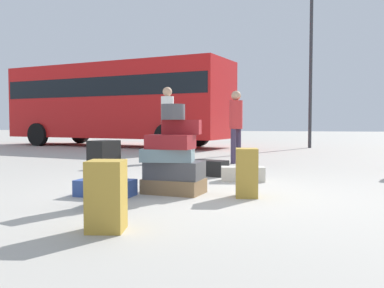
% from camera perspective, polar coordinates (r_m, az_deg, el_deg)
% --- Properties ---
extents(ground_plane, '(80.00, 80.00, 0.00)m').
position_cam_1_polar(ground_plane, '(5.57, 1.43, -6.75)').
color(ground_plane, '#ADA89E').
extents(suitcase_tower, '(0.84, 0.63, 1.18)m').
position_cam_1_polar(suitcase_tower, '(5.57, -2.52, -2.05)').
color(suitcase_tower, olive).
rests_on(suitcase_tower, ground).
extents(suitcase_black_upright_blue, '(0.32, 0.36, 0.74)m').
position_cam_1_polar(suitcase_black_upright_blue, '(4.84, -11.77, -3.89)').
color(suitcase_black_upright_blue, black).
rests_on(suitcase_black_upright_blue, ground).
extents(suitcase_black_behind_tower, '(0.70, 0.51, 0.27)m').
position_cam_1_polar(suitcase_black_behind_tower, '(7.46, 2.33, -3.24)').
color(suitcase_black_behind_tower, black).
rests_on(suitcase_black_behind_tower, ground).
extents(suitcase_tan_foreground_far, '(0.31, 0.33, 0.61)m').
position_cam_1_polar(suitcase_tan_foreground_far, '(5.36, 7.38, -3.86)').
color(suitcase_tan_foreground_far, '#B28C33').
rests_on(suitcase_tan_foreground_far, ground).
extents(suitcase_navy_foreground_near, '(0.75, 0.46, 0.21)m').
position_cam_1_polar(suitcase_navy_foreground_near, '(5.53, -11.59, -5.80)').
color(suitcase_navy_foreground_near, '#334F99').
rests_on(suitcase_navy_foreground_near, ground).
extents(suitcase_tan_left_side, '(0.36, 0.36, 0.61)m').
position_cam_1_polar(suitcase_tan_left_side, '(3.74, -11.47, -6.85)').
color(suitcase_tan_left_side, '#B28C33').
rests_on(suitcase_tan_left_side, ground).
extents(suitcase_cream_white_trunk, '(0.72, 0.39, 0.23)m').
position_cam_1_polar(suitcase_cream_white_trunk, '(6.81, 6.87, -4.03)').
color(suitcase_cream_white_trunk, beige).
rests_on(suitcase_cream_white_trunk, ground).
extents(person_bearded_onlooker, '(0.30, 0.32, 1.65)m').
position_cam_1_polar(person_bearded_onlooker, '(9.70, 5.94, 3.20)').
color(person_bearded_onlooker, '#3F334C').
rests_on(person_bearded_onlooker, ground).
extents(person_passerby_in_red, '(0.30, 0.34, 1.76)m').
position_cam_1_polar(person_passerby_in_red, '(9.93, -3.34, 3.63)').
color(person_passerby_in_red, brown).
rests_on(person_passerby_in_red, ground).
extents(parked_bus, '(9.43, 4.57, 3.15)m').
position_cam_1_polar(parked_bus, '(16.95, -10.06, 5.92)').
color(parked_bus, red).
rests_on(parked_bus, ground).
extents(lamp_post, '(0.36, 0.36, 6.36)m').
position_cam_1_polar(lamp_post, '(16.41, 15.77, 14.04)').
color(lamp_post, '#333338').
rests_on(lamp_post, ground).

